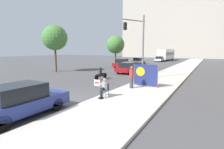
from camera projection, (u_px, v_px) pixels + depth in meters
The scene contains 16 objects.
ground_plane at pixel (60, 102), 10.44m from camera, with size 160.00×160.00×0.00m, color #4F4F51.
sidewalk_curb at pixel (171, 75), 21.64m from camera, with size 4.02×90.00×0.14m, color beige.
building_backdrop_far at pixel (187, 7), 70.22m from camera, with size 52.00×12.00×40.42m.
seated_protester at pixel (104, 87), 10.83m from camera, with size 0.95×0.77×1.21m.
jogger_on_sidewalk at pixel (132, 77), 13.44m from camera, with size 0.34×0.34×1.70m.
protest_banner at pixel (145, 75), 14.07m from camera, with size 2.04×0.06×1.78m.
traffic_light_pole at pixel (136, 37), 18.34m from camera, with size 2.99×2.76×6.35m.
parked_car_curbside at pixel (20, 101), 8.02m from camera, with size 1.89×4.32×1.52m.
car_on_road_nearest at pixel (128, 68), 23.62m from camera, with size 1.87×4.55×1.45m.
car_on_road_midblock at pixel (122, 63), 31.40m from camera, with size 1.76×4.48×1.54m.
car_on_road_distant at pixel (139, 61), 39.02m from camera, with size 1.89×4.28×1.44m.
car_on_road_far_lane at pixel (160, 59), 47.23m from camera, with size 1.77×4.18×1.42m.
city_bus_on_road at pixel (166, 54), 52.36m from camera, with size 2.49×12.22×3.32m.
motorcycle_on_road at pixel (101, 74), 18.38m from camera, with size 0.28×2.22×1.28m.
street_tree_near_curb at pixel (55, 38), 24.34m from camera, with size 3.48×3.48×6.53m.
street_tree_midblock at pixel (115, 45), 34.41m from camera, with size 3.53×3.53×5.94m.
Camera 1 is at (7.70, -7.27, 3.05)m, focal length 28.00 mm.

